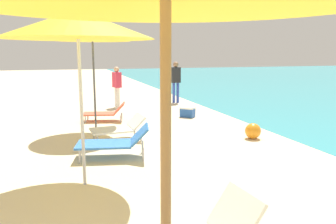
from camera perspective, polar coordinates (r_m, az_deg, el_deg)
The scene contains 9 objects.
umbrella_second at distance 5.08m, azimuth -15.33°, elevation 14.32°, with size 2.23×2.23×2.70m.
lounger_second_shoreside at distance 6.55m, azimuth -9.15°, elevation -5.05°, with size 1.50×0.93×0.63m.
umbrella_farthest at distance 8.64m, azimuth -12.95°, elevation 13.50°, with size 1.90×1.90×2.89m.
lounger_farthest_shoreside at distance 10.09m, azimuth -10.77°, elevation -0.04°, with size 1.34×0.83×0.55m.
lounger_farthest_inland at distance 7.85m, azimuth -8.51°, elevation -2.69°, with size 1.26×0.74×0.57m.
person_walking_near at distance 12.48m, azimuth -8.80°, elevation 4.94°, with size 0.32×0.41×1.52m.
person_walking_mid at distance 13.48m, azimuth 1.35°, elevation 5.89°, with size 0.37×0.24×1.67m.
beach_ball at distance 8.17m, azimuth 14.42°, elevation -3.19°, with size 0.37×0.37×0.37m, color orange.
cooler_box at distance 10.57m, azimuth 3.39°, elevation -0.01°, with size 0.52×0.52×0.32m.
Camera 1 is at (-0.12, -1.48, 2.04)m, focal length 35.37 mm.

